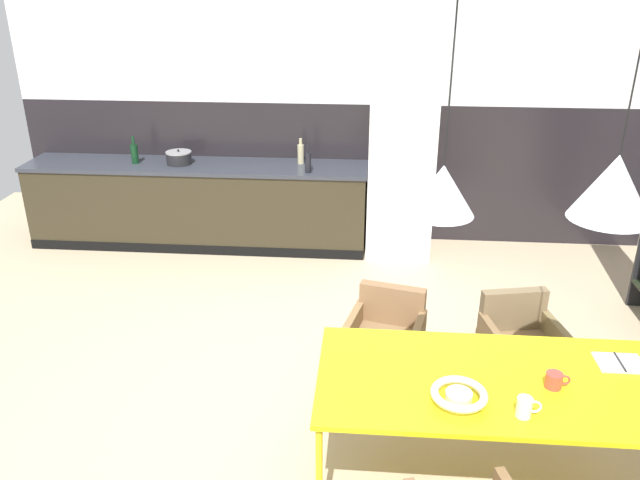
{
  "coord_description": "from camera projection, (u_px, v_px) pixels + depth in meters",
  "views": [
    {
      "loc": [
        0.35,
        -3.2,
        2.73
      ],
      "look_at": [
        0.01,
        0.9,
        0.96
      ],
      "focal_mm": 35.24,
      "sensor_mm": 36.0,
      "label": 1
    }
  ],
  "objects": [
    {
      "name": "armchair_by_stool",
      "position": [
        387.0,
        326.0,
        4.28
      ],
      "size": [
        0.58,
        0.57,
        0.74
      ],
      "rotation": [
        0.0,
        0.0,
        2.9
      ],
      "color": "brown",
      "rests_on": "ground"
    },
    {
      "name": "dining_table",
      "position": [
        499.0,
        385.0,
        3.35
      ],
      "size": [
        1.94,
        0.91,
        0.73
      ],
      "color": "yellow",
      "rests_on": "ground"
    },
    {
      "name": "armchair_near_window",
      "position": [
        519.0,
        332.0,
        4.24
      ],
      "size": [
        0.56,
        0.56,
        0.73
      ],
      "rotation": [
        0.0,
        0.0,
        3.35
      ],
      "color": "brown",
      "rests_on": "ground"
    },
    {
      "name": "bottle_vinegar_dark",
      "position": [
        135.0,
        153.0,
        6.46
      ],
      "size": [
        0.07,
        0.07,
        0.28
      ],
      "color": "#0F3319",
      "rests_on": "kitchen_counter"
    },
    {
      "name": "kitchen_counter",
      "position": [
        199.0,
        204.0,
        6.65
      ],
      "size": [
        3.55,
        0.63,
        0.89
      ],
      "color": "#2E281A",
      "rests_on": "ground"
    },
    {
      "name": "refrigerator_column",
      "position": [
        401.0,
        158.0,
        6.27
      ],
      "size": [
        0.65,
        0.6,
        1.99
      ],
      "primitive_type": "cube",
      "color": "silver",
      "rests_on": "ground"
    },
    {
      "name": "mug_white_ceramic",
      "position": [
        525.0,
        407.0,
        3.04
      ],
      "size": [
        0.12,
        0.07,
        0.11
      ],
      "color": "white",
      "rests_on": "dining_table"
    },
    {
      "name": "pendant_lamp_over_table_near",
      "position": [
        442.0,
        190.0,
        2.91
      ],
      "size": [
        0.31,
        0.31,
        1.21
      ],
      "color": "black"
    },
    {
      "name": "back_wall_panel_upper",
      "position": [
        339.0,
        28.0,
        6.17
      ],
      "size": [
        6.72,
        0.12,
        1.47
      ],
      "primitive_type": "cube",
      "color": "silver",
      "rests_on": "back_wall_splashback_dark"
    },
    {
      "name": "pendant_lamp_over_table_far",
      "position": [
        614.0,
        187.0,
        2.87
      ],
      "size": [
        0.38,
        0.38,
        1.22
      ],
      "color": "black"
    },
    {
      "name": "cooking_pot",
      "position": [
        179.0,
        158.0,
        6.46
      ],
      "size": [
        0.26,
        0.26,
        0.15
      ],
      "color": "black",
      "rests_on": "kitchen_counter"
    },
    {
      "name": "fruit_bowl",
      "position": [
        459.0,
        395.0,
        3.14
      ],
      "size": [
        0.29,
        0.29,
        0.07
      ],
      "color": "silver",
      "rests_on": "dining_table"
    },
    {
      "name": "mug_short_terracotta",
      "position": [
        554.0,
        380.0,
        3.26
      ],
      "size": [
        0.13,
        0.09,
        0.09
      ],
      "color": "#B23D33",
      "rests_on": "dining_table"
    },
    {
      "name": "bottle_spice_small",
      "position": [
        301.0,
        153.0,
        6.45
      ],
      "size": [
        0.07,
        0.07,
        0.26
      ],
      "color": "tan",
      "rests_on": "kitchen_counter"
    },
    {
      "name": "back_wall_splashback_dark",
      "position": [
        337.0,
        171.0,
        6.76
      ],
      "size": [
        6.72,
        0.12,
        1.47
      ],
      "primitive_type": "cube",
      "color": "black",
      "rests_on": "ground"
    },
    {
      "name": "open_book",
      "position": [
        620.0,
        363.0,
        3.46
      ],
      "size": [
        0.25,
        0.19,
        0.02
      ],
      "color": "white",
      "rests_on": "dining_table"
    },
    {
      "name": "ground_plane",
      "position": [
        307.0,
        431.0,
        4.04
      ],
      "size": [
        8.74,
        8.74,
        0.0
      ],
      "primitive_type": "plane",
      "color": "tan"
    },
    {
      "name": "bottle_oil_tall",
      "position": [
        308.0,
        162.0,
        6.16
      ],
      "size": [
        0.06,
        0.06,
        0.29
      ],
      "color": "black",
      "rests_on": "kitchen_counter"
    }
  ]
}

